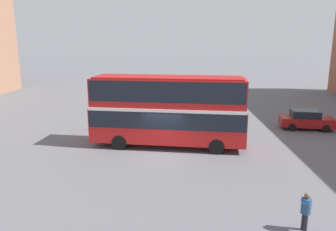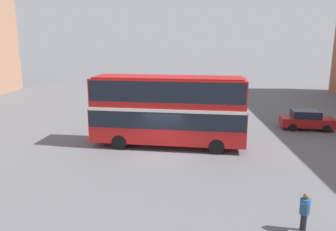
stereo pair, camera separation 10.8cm
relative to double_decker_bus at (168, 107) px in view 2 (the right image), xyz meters
The scene contains 4 objects.
ground_plane 3.14m from the double_decker_bus, 101.25° to the right, with size 240.00×240.00×0.00m, color #5B5B60.
double_decker_bus is the anchor object (origin of this frame).
pedestrian_foreground 11.41m from the double_decker_bus, 62.03° to the right, with size 0.40×0.40×1.55m.
parked_car_kerb_near 11.97m from the double_decker_bus, 22.44° to the left, with size 4.23×2.21×1.54m.
Camera 2 is at (0.88, -19.39, 7.01)m, focal length 35.00 mm.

